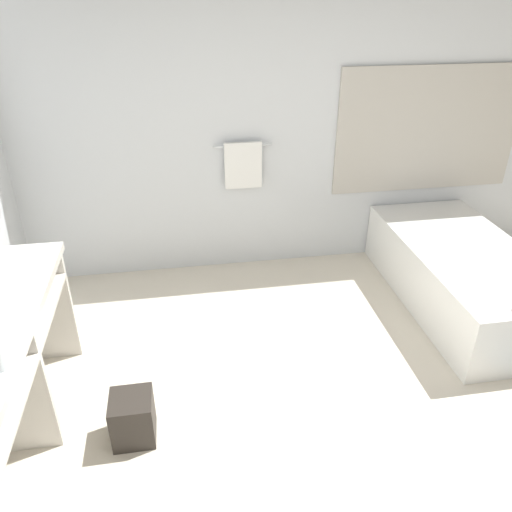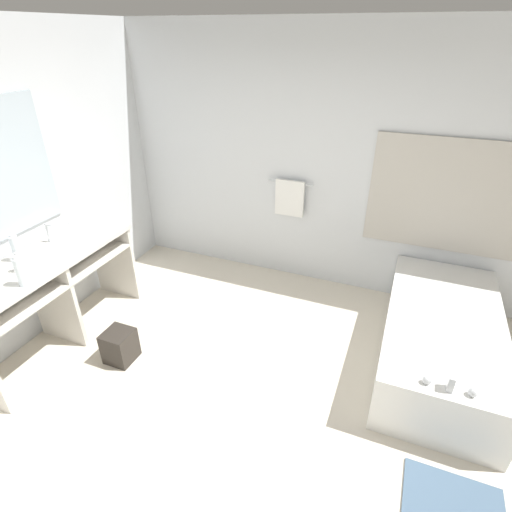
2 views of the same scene
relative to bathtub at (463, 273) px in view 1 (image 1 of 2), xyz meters
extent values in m
plane|color=beige|center=(-1.37, -1.25, -0.28)|extent=(16.00, 16.00, 0.00)
cube|color=silver|center=(-1.37, 0.98, 1.07)|extent=(7.40, 0.06, 2.70)
cube|color=#B7B2A8|center=(0.00, 0.93, 0.93)|extent=(1.70, 0.02, 1.10)
cylinder|color=silver|center=(-1.67, 0.91, 0.87)|extent=(0.50, 0.02, 0.02)
cube|color=white|center=(-1.67, 0.90, 0.70)|extent=(0.32, 0.04, 0.40)
cube|color=silver|center=(-3.28, -0.17, 0.15)|extent=(0.52, 0.04, 0.85)
cylinder|color=white|center=(-3.23, -0.57, 0.48)|extent=(0.13, 0.46, 0.13)
cube|color=white|center=(0.00, 0.00, -0.02)|extent=(0.92, 1.87, 0.50)
ellipsoid|color=white|center=(0.00, 0.00, 0.08)|extent=(0.66, 1.35, 0.30)
cube|color=#2D2823|center=(-2.60, -1.01, -0.13)|extent=(0.24, 0.24, 0.30)
camera|label=1|loc=(-2.24, -3.16, 2.09)|focal=35.00mm
camera|label=2|loc=(-0.50, -3.04, 2.30)|focal=28.00mm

